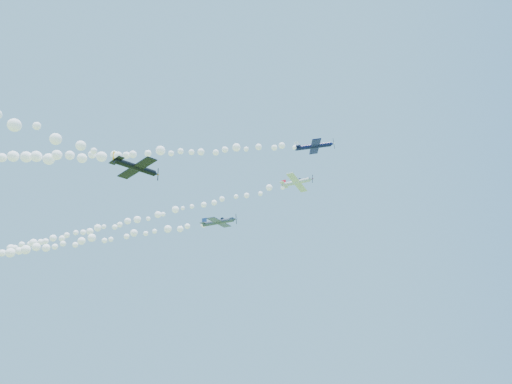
% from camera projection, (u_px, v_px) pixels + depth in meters
% --- Properties ---
extents(plane_white, '(6.74, 7.12, 2.14)m').
position_uv_depth(plane_white, '(297.00, 182.00, 82.23)').
color(plane_white, silver).
extents(smoke_trail_white, '(83.89, 26.58, 2.89)m').
position_uv_depth(smoke_trail_white, '(121.00, 223.00, 102.09)').
color(smoke_trail_white, white).
extents(plane_navy, '(7.52, 7.86, 2.33)m').
position_uv_depth(plane_navy, '(315.00, 146.00, 78.89)').
color(plane_navy, '#0D0F3B').
extents(smoke_trail_navy, '(66.78, 11.92, 2.94)m').
position_uv_depth(smoke_trail_navy, '(124.00, 154.00, 81.11)').
color(smoke_trail_navy, white).
extents(plane_grey, '(7.24, 7.64, 1.99)m').
position_uv_depth(plane_grey, '(219.00, 222.00, 79.09)').
color(plane_grey, '#3E455B').
extents(smoke_trail_grey, '(70.14, 12.82, 3.24)m').
position_uv_depth(smoke_trail_grey, '(59.00, 245.00, 91.06)').
color(smoke_trail_grey, white).
extents(plane_black, '(6.76, 6.38, 1.82)m').
position_uv_depth(plane_black, '(137.00, 167.00, 54.25)').
color(plane_black, black).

